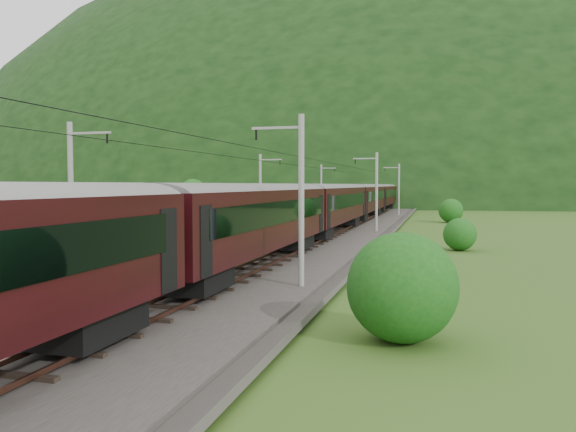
# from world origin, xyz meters

# --- Properties ---
(ground) EXTENTS (600.00, 600.00, 0.00)m
(ground) POSITION_xyz_m (0.00, 0.00, 0.00)
(ground) COLOR #31551A
(ground) RESTS_ON ground
(railbed) EXTENTS (14.00, 220.00, 0.30)m
(railbed) POSITION_xyz_m (0.00, 10.00, 0.15)
(railbed) COLOR #38332D
(railbed) RESTS_ON ground
(track_left) EXTENTS (2.40, 220.00, 0.27)m
(track_left) POSITION_xyz_m (-2.40, 10.00, 0.37)
(track_left) COLOR brown
(track_left) RESTS_ON railbed
(track_right) EXTENTS (2.40, 220.00, 0.27)m
(track_right) POSITION_xyz_m (2.40, 10.00, 0.37)
(track_right) COLOR brown
(track_right) RESTS_ON railbed
(catenary_left) EXTENTS (2.54, 192.28, 8.00)m
(catenary_left) POSITION_xyz_m (-6.12, 32.00, 4.50)
(catenary_left) COLOR gray
(catenary_left) RESTS_ON railbed
(catenary_right) EXTENTS (2.54, 192.28, 8.00)m
(catenary_right) POSITION_xyz_m (6.12, 32.00, 4.50)
(catenary_right) COLOR gray
(catenary_right) RESTS_ON railbed
(overhead_wires) EXTENTS (4.83, 198.00, 0.03)m
(overhead_wires) POSITION_xyz_m (0.00, 10.00, 7.10)
(overhead_wires) COLOR black
(overhead_wires) RESTS_ON ground
(mountain_main) EXTENTS (504.00, 360.00, 244.00)m
(mountain_main) POSITION_xyz_m (0.00, 260.00, 0.00)
(mountain_main) COLOR black
(mountain_main) RESTS_ON ground
(mountain_ridge) EXTENTS (336.00, 280.00, 132.00)m
(mountain_ridge) POSITION_xyz_m (-120.00, 300.00, 0.00)
(mountain_ridge) COLOR black
(mountain_ridge) RESTS_ON ground
(train) EXTENTS (3.19, 176.13, 5.56)m
(train) POSITION_xyz_m (2.40, 28.43, 3.75)
(train) COLOR black
(train) RESTS_ON ground
(hazard_post_near) EXTENTS (0.17, 0.17, 1.59)m
(hazard_post_near) POSITION_xyz_m (-0.38, 36.84, 1.09)
(hazard_post_near) COLOR red
(hazard_post_near) RESTS_ON railbed
(hazard_post_far) EXTENTS (0.18, 0.18, 1.65)m
(hazard_post_far) POSITION_xyz_m (0.37, 62.74, 1.13)
(hazard_post_far) COLOR red
(hazard_post_far) RESTS_ON railbed
(signal) EXTENTS (0.26, 0.26, 2.32)m
(signal) POSITION_xyz_m (-4.78, 57.55, 1.66)
(signal) COLOR black
(signal) RESTS_ON railbed
(vegetation_left) EXTENTS (13.57, 145.32, 6.60)m
(vegetation_left) POSITION_xyz_m (-13.82, 16.66, 2.43)
(vegetation_left) COLOR #154E14
(vegetation_left) RESTS_ON ground
(vegetation_right) EXTENTS (5.91, 96.65, 3.19)m
(vegetation_right) POSITION_xyz_m (12.91, 5.24, 1.43)
(vegetation_right) COLOR #154E14
(vegetation_right) RESTS_ON ground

